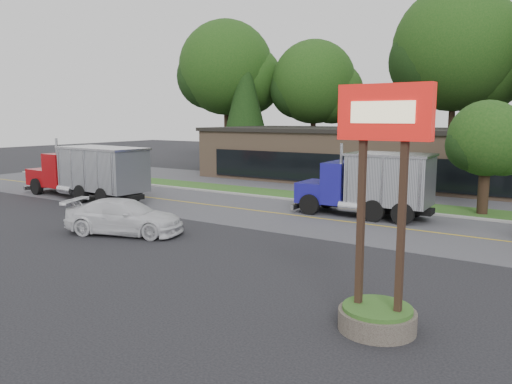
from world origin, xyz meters
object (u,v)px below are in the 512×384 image
bilo_sign (380,250)px  dump_truck_blue (371,183)px  dump_truck_red (89,171)px  rally_car (125,217)px

bilo_sign → dump_truck_blue: 14.39m
dump_truck_red → dump_truck_blue: same height
bilo_sign → dump_truck_blue: bearing=111.4°
dump_truck_red → rally_car: bearing=154.3°
bilo_sign → rally_car: 13.62m
rally_car → bilo_sign: bearing=-125.7°
dump_truck_blue → rally_car: bearing=49.3°
bilo_sign → rally_car: (-13.06, 3.64, -1.25)m
bilo_sign → rally_car: size_ratio=1.11×
dump_truck_red → dump_truck_blue: 17.53m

